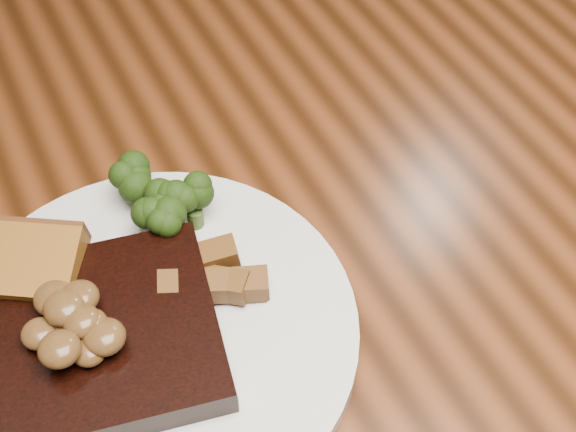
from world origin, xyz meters
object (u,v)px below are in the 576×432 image
garlic_bread (15,279)px  plate (152,334)px  dining_table (285,312)px  potato_wedges (207,272)px  steak (77,344)px  chair_far (4,112)px

garlic_bread → plate: bearing=-14.2°
dining_table → plate: 0.16m
garlic_bread → potato_wedges: size_ratio=1.01×
garlic_bread → steak: bearing=-40.0°
chair_far → steak: (-0.02, -0.64, 0.34)m
steak → potato_wedges: 0.10m
dining_table → potato_wedges: potato_wedges is taller
garlic_bread → potato_wedges: bearing=7.6°
plate → potato_wedges: 0.06m
dining_table → chair_far: bearing=103.5°
chair_far → potato_wedges: bearing=107.9°
steak → chair_far: bearing=99.6°
dining_table → chair_far: (-0.15, 0.62, -0.22)m
plate → dining_table: bearing=14.1°
dining_table → plate: plate is taller
potato_wedges → garlic_bread: bearing=155.6°
chair_far → dining_table: bearing=114.1°
chair_far → steak: 0.73m
garlic_bread → potato_wedges: 0.14m
chair_far → plate: (0.03, -0.65, 0.32)m
dining_table → garlic_bread: bearing=166.5°
plate → garlic_bread: (-0.07, 0.08, 0.02)m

